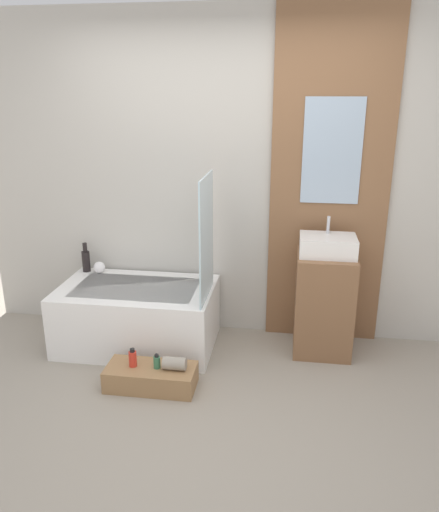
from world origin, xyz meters
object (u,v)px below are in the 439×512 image
Objects in this scene: wooden_step_bench at (151,377)px; vase_tall_dark at (86,260)px; bottle_soap_primary at (133,358)px; bottle_soap_secondary at (157,362)px; bathtub at (138,316)px; sink at (328,245)px; vase_round_light at (99,267)px.

vase_tall_dark is at bearing 132.06° from wooden_step_bench.
bottle_soap_primary is 1.28× the size of bottle_soap_secondary.
vase_tall_dark reaches higher than bottle_soap_secondary.
bathtub reaches higher than bottle_soap_primary.
sink is 2.03m from vase_tall_dark.
vase_round_light reaches higher than wooden_step_bench.
bottle_soap_secondary reaches higher than wooden_step_bench.
vase_round_light is (-1.89, 0.15, -0.33)m from sink.
bottle_soap_secondary is at bearing -46.32° from vase_tall_dark.
vase_round_light reaches higher than bottle_soap_secondary.
vase_round_light is at bearing 122.51° from bottle_soap_primary.
bottle_soap_secondary is at bearing -50.18° from vase_round_light.
sink is at bearing 32.25° from bottle_soap_secondary.
bottle_soap_primary is (-1.33, -0.73, -0.66)m from sink.
vase_tall_dark reaches higher than vase_round_light.
vase_tall_dark reaches higher than wooden_step_bench.
bathtub is 11.75× the size of bottle_soap_secondary.
bathtub is 9.14× the size of bottle_soap_primary.
vase_tall_dark is (-0.53, 0.29, 0.35)m from bathtub.
bathtub is 1.97× the size of wooden_step_bench.
wooden_step_bench is (0.27, -0.60, -0.17)m from bathtub.
sink is at bearing -4.50° from vase_round_light.
vase_round_light is 1.09m from bottle_soap_primary.
vase_tall_dark is at bearing 133.68° from bottle_soap_secondary.
wooden_step_bench is 1.62m from sink.
bathtub is at bearing 118.13° from bottle_soap_secondary.
bottle_soap_secondary is (0.17, -0.00, -0.01)m from bottle_soap_primary.
bottle_soap_primary is at bearing -151.23° from sink.
bottle_soap_secondary is at bearing -147.75° from sink.
vase_round_light is (0.12, -0.01, -0.06)m from vase_tall_dark.
sink is at bearing 5.06° from bathtub.
vase_round_light is at bearing 127.96° from wooden_step_bench.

